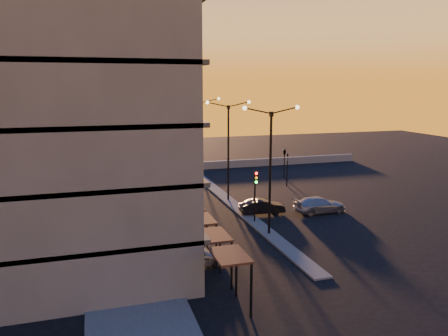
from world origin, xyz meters
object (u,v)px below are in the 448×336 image
traffic_light_main (255,188)px  car_sedan (262,207)px  streetlamp_mid (228,143)px  car_hatchback (195,254)px  car_wagon (320,205)px

traffic_light_main → car_sedan: (1.50, 2.24, -2.25)m
streetlamp_mid → car_hatchback: size_ratio=2.43×
car_hatchback → traffic_light_main: bearing=-41.0°
car_sedan → streetlamp_mid: bearing=21.9°
traffic_light_main → car_hatchback: bearing=-134.5°
streetlamp_mid → car_wagon: 10.07m
car_sedan → car_wagon: size_ratio=0.83×
streetlamp_mid → car_wagon: bearing=-42.9°
car_wagon → car_hatchback: bearing=120.3°
streetlamp_mid → car_wagon: size_ratio=2.03×
car_hatchback → streetlamp_mid: bearing=-21.9°
traffic_light_main → car_wagon: (6.44, 1.15, -2.21)m
traffic_light_main → car_wagon: bearing=10.1°
car_hatchback → car_sedan: car_hatchback is taller
streetlamp_mid → car_hatchback: (-6.50, -13.75, -4.93)m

